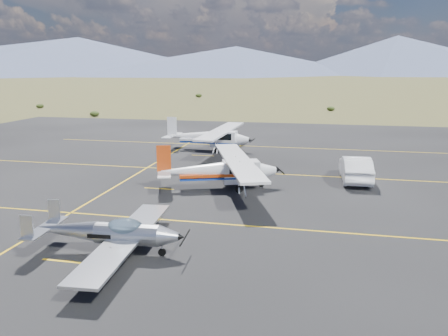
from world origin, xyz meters
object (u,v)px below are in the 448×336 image
at_px(aircraft_low_wing, 111,233).
at_px(aircraft_plain, 209,136).
at_px(aircraft_cessna, 220,169).
at_px(sedan, 356,168).

distance_m(aircraft_low_wing, aircraft_plain, 23.39).
height_order(aircraft_cessna, sedan, aircraft_cessna).
relative_size(aircraft_cessna, sedan, 2.16).
bearing_deg(aircraft_cessna, sedan, 4.72).
bearing_deg(aircraft_plain, sedan, -32.69).
relative_size(aircraft_plain, sedan, 2.28).
bearing_deg(aircraft_low_wing, aircraft_plain, 89.85).
relative_size(aircraft_low_wing, aircraft_plain, 0.73).
bearing_deg(sedan, aircraft_cessna, 22.47).
distance_m(aircraft_cessna, aircraft_plain, 13.24).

